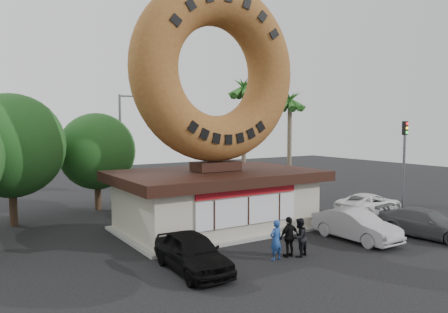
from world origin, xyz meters
name	(u,v)px	position (x,y,z in m)	size (l,w,h in m)	color
ground	(286,256)	(0.00, 0.00, 0.00)	(90.00, 90.00, 0.00)	black
donut_shop	(216,198)	(0.00, 5.98, 1.77)	(11.20, 7.20, 3.80)	#BDB6A1
giant_donut	(216,71)	(0.00, 6.00, 8.76)	(9.93, 9.93, 2.53)	brown
tree_west	(11,146)	(-9.50, 13.00, 4.64)	(6.00, 6.00, 7.65)	#473321
tree_mid	(97,151)	(-4.00, 15.00, 4.02)	(5.20, 5.20, 6.63)	#473321
palm_near	(244,92)	(7.50, 14.00, 8.41)	(2.60, 2.60, 9.75)	#726651
palm_far	(290,104)	(11.00, 12.50, 7.48)	(2.60, 2.60, 8.75)	#726651
street_lamp	(122,143)	(-1.86, 16.00, 4.48)	(2.11, 0.20, 8.00)	#59595E
traffic_signal	(404,153)	(14.00, 3.99, 3.87)	(0.30, 0.38, 6.07)	#59595E
person_left	(276,240)	(-0.76, -0.21, 0.88)	(0.64, 0.42, 1.76)	navy
person_center	(299,237)	(0.45, -0.36, 0.86)	(0.84, 0.65, 1.73)	black
person_right	(289,237)	(0.04, -0.16, 0.90)	(1.06, 0.44, 1.80)	black
car_black	(192,252)	(-4.50, 0.46, 0.78)	(1.85, 4.59, 1.56)	black
car_silver	(356,225)	(4.70, 0.13, 0.77)	(1.63, 4.68, 1.54)	gray
car_grey	(427,224)	(8.30, -1.45, 0.72)	(2.02, 4.98, 1.44)	#515355
car_white	(369,204)	(10.62, 4.09, 0.68)	(2.25, 4.87, 1.35)	silver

